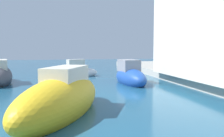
# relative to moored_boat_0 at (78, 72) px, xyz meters

# --- Properties ---
(quay_promenade) EXTENTS (44.00, 32.00, 0.50)m
(quay_promenade) POSITION_rel_moored_boat_0_xyz_m (-0.40, -12.27, -0.09)
(quay_promenade) COLOR #ADA89E
(quay_promenade) RESTS_ON ground
(moored_boat_0) EXTENTS (3.16, 2.02, 1.46)m
(moored_boat_0) POSITION_rel_moored_boat_0_xyz_m (0.00, 0.00, 0.00)
(moored_boat_0) COLOR white
(moored_boat_0) RESTS_ON ground
(moored_boat_1) EXTENTS (3.54, 5.21, 1.78)m
(moored_boat_1) POSITION_rel_moored_boat_0_xyz_m (-1.18, -9.70, 0.12)
(moored_boat_1) COLOR gold
(moored_boat_1) RESTS_ON ground
(moored_boat_6) EXTENTS (1.55, 3.66, 1.64)m
(moored_boat_6) POSITION_rel_moored_boat_0_xyz_m (2.72, -4.06, 0.09)
(moored_boat_6) COLOR #1E479E
(moored_boat_6) RESTS_ON ground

